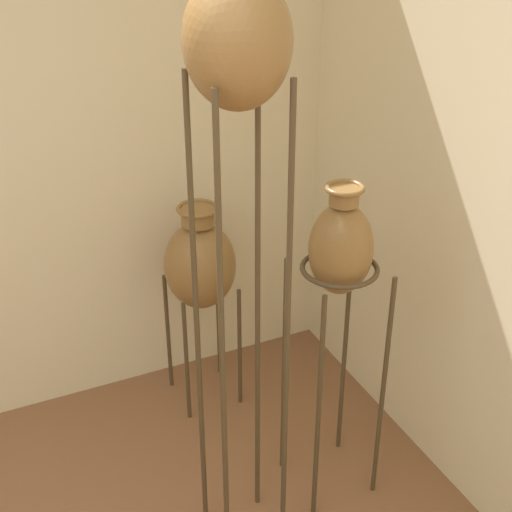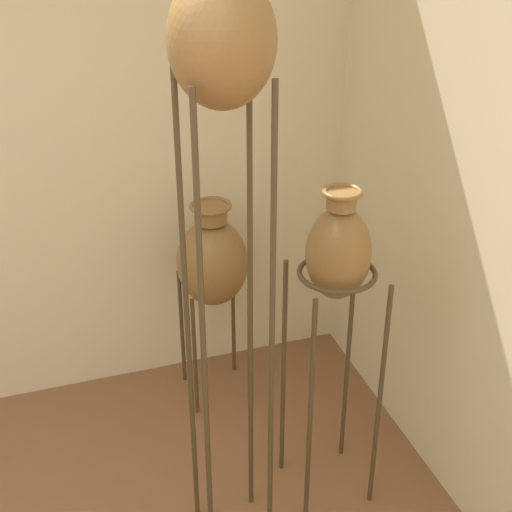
% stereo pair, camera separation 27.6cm
% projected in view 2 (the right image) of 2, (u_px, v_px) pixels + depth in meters
% --- Properties ---
extents(vase_stand_tall, '(0.31, 0.31, 2.27)m').
position_uv_depth(vase_stand_tall, '(222.00, 60.00, 2.02)').
color(vase_stand_tall, '#473823').
rests_on(vase_stand_tall, ground_plane).
extents(vase_stand_medium, '(0.32, 0.32, 1.41)m').
position_uv_depth(vase_stand_medium, '(338.00, 262.00, 2.63)').
color(vase_stand_medium, '#473823').
rests_on(vase_stand_medium, ground_plane).
extents(vase_stand_short, '(0.34, 0.34, 1.06)m').
position_uv_depth(vase_stand_short, '(212.00, 262.00, 3.36)').
color(vase_stand_short, '#473823').
rests_on(vase_stand_short, ground_plane).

